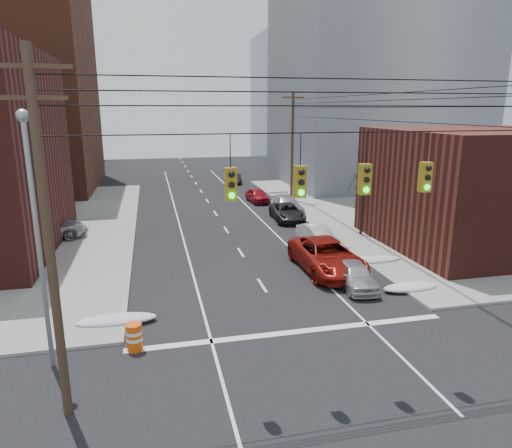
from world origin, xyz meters
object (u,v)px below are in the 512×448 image
red_pickup (327,256)px  parked_car_a (355,275)px  parked_car_f (235,179)px  parked_car_e (257,195)px  parked_car_d (286,204)px  parked_car_c (287,212)px  construction_barrel (134,337)px  parked_car_b (317,235)px  lot_car_a (35,227)px  lot_car_b (44,229)px

red_pickup → parked_car_a: (0.54, -2.73, -0.23)m
parked_car_f → parked_car_e: bearing=-85.0°
red_pickup → parked_car_e: (0.65, 20.84, -0.22)m
parked_car_d → parked_car_c: bearing=-105.9°
parked_car_e → construction_barrel: size_ratio=3.70×
parked_car_e → parked_car_b: bearing=-91.7°
parked_car_f → lot_car_a: bearing=-126.0°
parked_car_b → parked_car_f: parked_car_b is taller
parked_car_c → lot_car_a: (-19.81, -1.07, 0.08)m
red_pickup → parked_car_d: red_pickup is taller
parked_car_d → parked_car_e: (-1.49, 5.39, -0.08)m
parked_car_f → lot_car_a: 28.98m
lot_car_a → parked_car_d: bearing=-69.1°
parked_car_e → lot_car_a: 21.20m
red_pickup → parked_car_f: red_pickup is taller
parked_car_a → parked_car_e: 23.57m
parked_car_f → construction_barrel: (-11.50, -40.23, -0.04)m
parked_car_a → lot_car_b: (-18.06, 13.13, 0.24)m
parked_car_b → lot_car_b: 19.59m
parked_car_a → construction_barrel: bearing=-153.6°
parked_car_a → parked_car_b: size_ratio=0.99×
parked_car_c → red_pickup: bearing=-93.1°
parked_car_e → construction_barrel: parked_car_e is taller
parked_car_b → parked_car_e: parked_car_e is taller
parked_car_f → lot_car_b: size_ratio=0.66×
parked_car_c → parked_car_f: parked_car_c is taller
parked_car_a → lot_car_a: bearing=149.3°
parked_car_c → construction_barrel: (-12.19, -19.53, -0.13)m
parked_car_b → lot_car_a: lot_car_a is taller
parked_car_b → parked_car_c: parked_car_c is taller
lot_car_b → construction_barrel: size_ratio=5.08×
construction_barrel → parked_car_a: bearing=20.1°
parked_car_f → construction_barrel: bearing=-100.7°
construction_barrel → parked_car_c: bearing=58.0°
parked_car_b → parked_car_c: (-0.02, 7.28, 0.03)m
parked_car_c → parked_car_f: 20.71m
parked_car_d → lot_car_b: 20.30m
red_pickup → parked_car_b: red_pickup is taller
parked_car_a → parked_car_d: bearing=91.4°
parked_car_c → parked_car_f: (-0.69, 20.70, -0.09)m
parked_car_a → parked_car_f: parked_car_a is taller
lot_car_a → construction_barrel: 19.97m
parked_car_f → lot_car_b: 29.32m
parked_car_c → lot_car_a: lot_car_a is taller
parked_car_d → parked_car_f: (-1.44, 17.91, -0.16)m
parked_car_e → parked_car_f: parked_car_e is taller
parked_car_a → parked_car_e: size_ratio=0.99×
parked_car_f → lot_car_b: bearing=-123.2°
parked_car_d → lot_car_a: 20.92m
lot_car_b → parked_car_a: bearing=-138.3°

